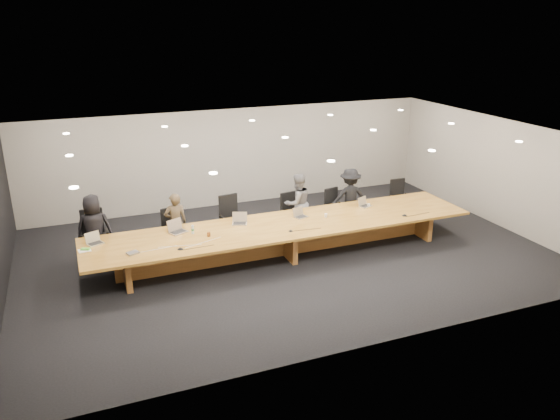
# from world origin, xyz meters

# --- Properties ---
(ground) EXTENTS (12.00, 12.00, 0.00)m
(ground) POSITION_xyz_m (0.00, 0.00, 0.00)
(ground) COLOR black
(ground) RESTS_ON ground
(back_wall) EXTENTS (12.00, 0.02, 2.80)m
(back_wall) POSITION_xyz_m (0.00, 4.00, 1.40)
(back_wall) COLOR beige
(back_wall) RESTS_ON ground
(conference_table) EXTENTS (9.00, 1.80, 0.75)m
(conference_table) POSITION_xyz_m (0.00, 0.00, 0.52)
(conference_table) COLOR brown
(conference_table) RESTS_ON ground
(chair_far_left) EXTENTS (0.62, 0.62, 1.19)m
(chair_far_left) POSITION_xyz_m (-4.10, 1.31, 0.59)
(chair_far_left) COLOR black
(chair_far_left) RESTS_ON ground
(chair_left) EXTENTS (0.66, 0.66, 1.02)m
(chair_left) POSITION_xyz_m (-2.30, 1.25, 0.51)
(chair_left) COLOR black
(chair_left) RESTS_ON ground
(chair_mid_left) EXTENTS (0.68, 0.68, 1.16)m
(chair_mid_left) POSITION_xyz_m (-0.87, 1.25, 0.58)
(chair_mid_left) COLOR black
(chair_mid_left) RESTS_ON ground
(chair_mid_right) EXTENTS (0.61, 0.61, 1.04)m
(chair_mid_right) POSITION_xyz_m (0.71, 1.25, 0.52)
(chair_mid_right) COLOR black
(chair_mid_right) RESTS_ON ground
(chair_right) EXTENTS (0.60, 0.60, 0.99)m
(chair_right) POSITION_xyz_m (1.97, 1.30, 0.50)
(chair_right) COLOR black
(chair_right) RESTS_ON ground
(chair_far_right) EXTENTS (0.55, 0.55, 1.06)m
(chair_far_right) POSITION_xyz_m (3.93, 1.19, 0.53)
(chair_far_right) COLOR black
(chair_far_right) RESTS_ON ground
(person_a) EXTENTS (0.82, 0.58, 1.58)m
(person_a) POSITION_xyz_m (-4.08, 1.20, 0.79)
(person_a) COLOR black
(person_a) RESTS_ON ground
(person_b) EXTENTS (0.53, 0.36, 1.43)m
(person_b) POSITION_xyz_m (-2.28, 1.13, 0.71)
(person_b) COLOR #3F3422
(person_b) RESTS_ON ground
(person_c) EXTENTS (0.84, 0.71, 1.54)m
(person_c) POSITION_xyz_m (0.85, 1.22, 0.77)
(person_c) COLOR slate
(person_c) RESTS_ON ground
(person_d) EXTENTS (1.08, 0.74, 1.55)m
(person_d) POSITION_xyz_m (2.31, 1.15, 0.77)
(person_d) COLOR black
(person_d) RESTS_ON ground
(laptop_a) EXTENTS (0.38, 0.34, 0.25)m
(laptop_a) POSITION_xyz_m (-4.12, 0.41, 0.88)
(laptop_a) COLOR #C2B794
(laptop_a) RESTS_ON conference_table
(laptop_b) EXTENTS (0.45, 0.40, 0.29)m
(laptop_b) POSITION_xyz_m (-2.37, 0.40, 0.90)
(laptop_b) COLOR tan
(laptop_b) RESTS_ON conference_table
(laptop_c) EXTENTS (0.40, 0.35, 0.26)m
(laptop_c) POSITION_xyz_m (-0.96, 0.40, 0.88)
(laptop_c) COLOR #C5B396
(laptop_c) RESTS_ON conference_table
(laptop_d) EXTENTS (0.36, 0.30, 0.24)m
(laptop_d) POSITION_xyz_m (0.53, 0.29, 0.87)
(laptop_d) COLOR tan
(laptop_d) RESTS_ON conference_table
(laptop_e) EXTENTS (0.36, 0.31, 0.24)m
(laptop_e) POSITION_xyz_m (2.35, 0.41, 0.87)
(laptop_e) COLOR beige
(laptop_e) RESTS_ON conference_table
(water_bottle) EXTENTS (0.08, 0.08, 0.19)m
(water_bottle) POSITION_xyz_m (-2.09, 0.22, 0.84)
(water_bottle) COLOR silver
(water_bottle) RESTS_ON conference_table
(amber_mug) EXTENTS (0.09, 0.09, 0.09)m
(amber_mug) POSITION_xyz_m (-1.80, -0.06, 0.80)
(amber_mug) COLOR brown
(amber_mug) RESTS_ON conference_table
(paper_cup_near) EXTENTS (0.09, 0.09, 0.09)m
(paper_cup_near) POSITION_xyz_m (1.08, 0.08, 0.79)
(paper_cup_near) COLOR silver
(paper_cup_near) RESTS_ON conference_table
(paper_cup_far) EXTENTS (0.07, 0.07, 0.08)m
(paper_cup_far) POSITION_xyz_m (2.41, 0.36, 0.79)
(paper_cup_far) COLOR silver
(paper_cup_far) RESTS_ON conference_table
(notepad) EXTENTS (0.26, 0.22, 0.01)m
(notepad) POSITION_xyz_m (-4.35, 0.13, 0.76)
(notepad) COLOR white
(notepad) RESTS_ON conference_table
(lime_gadget) EXTENTS (0.20, 0.15, 0.03)m
(lime_gadget) POSITION_xyz_m (-4.33, 0.14, 0.78)
(lime_gadget) COLOR green
(lime_gadget) RESTS_ON notepad
(av_box) EXTENTS (0.27, 0.24, 0.03)m
(av_box) POSITION_xyz_m (-3.46, -0.38, 0.77)
(av_box) COLOR #9E9EA2
(av_box) RESTS_ON conference_table
(mic_left) EXTENTS (0.16, 0.16, 0.03)m
(mic_left) POSITION_xyz_m (-2.52, -0.52, 0.77)
(mic_left) COLOR black
(mic_left) RESTS_ON conference_table
(mic_center) EXTENTS (0.11, 0.11, 0.03)m
(mic_center) POSITION_xyz_m (-0.04, -0.44, 0.76)
(mic_center) COLOR black
(mic_center) RESTS_ON conference_table
(mic_right) EXTENTS (0.14, 0.14, 0.03)m
(mic_right) POSITION_xyz_m (2.88, -0.53, 0.77)
(mic_right) COLOR black
(mic_right) RESTS_ON conference_table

